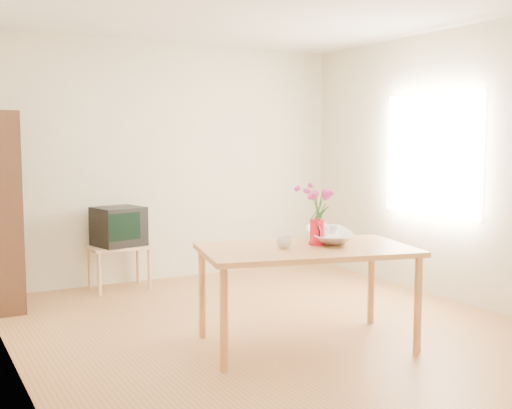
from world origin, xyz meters
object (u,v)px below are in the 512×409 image
pitcher (317,233)px  mug (284,242)px  bowl (329,211)px  table (306,257)px  television (118,226)px

pitcher → mug: size_ratio=1.78×
pitcher → bowl: bearing=56.7°
table → bowl: (0.33, 0.18, 0.31)m
mug → bowl: bowl is taller
pitcher → television: size_ratio=0.37×
table → mug: size_ratio=15.39×
mug → bowl: (0.50, 0.14, 0.19)m
pitcher → television: 2.55m
table → bowl: 0.49m
bowl → pitcher: bearing=-148.6°
bowl → table: bearing=-151.6°
pitcher → television: (-0.84, 2.40, -0.18)m
pitcher → bowl: size_ratio=0.39×
pitcher → mug: bearing=-151.1°
pitcher → table: bearing=-131.0°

